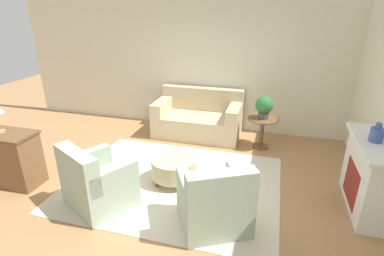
% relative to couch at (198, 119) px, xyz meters
% --- Properties ---
extents(ground_plane, '(16.00, 16.00, 0.00)m').
position_rel_couch_xyz_m(ground_plane, '(0.12, -2.00, -0.35)').
color(ground_plane, '#AD7F51').
extents(wall_back, '(9.00, 0.12, 2.80)m').
position_rel_couch_xyz_m(wall_back, '(0.12, 0.56, 1.05)').
color(wall_back, beige).
rests_on(wall_back, ground_plane).
extents(rug, '(3.29, 2.57, 0.01)m').
position_rel_couch_xyz_m(rug, '(0.12, -2.00, -0.35)').
color(rug, beige).
rests_on(rug, ground_plane).
extents(couch, '(1.81, 0.97, 0.97)m').
position_rel_couch_xyz_m(couch, '(0.00, 0.00, 0.00)').
color(couch, '#C6B289').
rests_on(couch, ground_plane).
extents(armchair_left, '(1.08, 1.06, 0.92)m').
position_rel_couch_xyz_m(armchair_left, '(-0.72, -2.84, 0.01)').
color(armchair_left, '#9EB29E').
rests_on(armchair_left, rug).
extents(armchair_right, '(1.08, 1.06, 0.92)m').
position_rel_couch_xyz_m(armchair_right, '(0.95, -2.84, 0.01)').
color(armchair_right, '#9EB29E').
rests_on(armchair_right, rug).
extents(ottoman_table, '(0.70, 0.70, 0.41)m').
position_rel_couch_xyz_m(ottoman_table, '(0.12, -1.98, -0.08)').
color(ottoman_table, '#C6B289').
rests_on(ottoman_table, rug).
extents(side_table, '(0.59, 0.59, 0.61)m').
position_rel_couch_xyz_m(side_table, '(1.37, -0.29, 0.07)').
color(side_table, brown).
rests_on(side_table, ground_plane).
extents(fireplace, '(0.44, 1.34, 1.01)m').
position_rel_couch_xyz_m(fireplace, '(2.85, -1.87, 0.18)').
color(fireplace, white).
rests_on(fireplace, ground_plane).
extents(dresser, '(1.05, 0.50, 0.87)m').
position_rel_couch_xyz_m(dresser, '(-2.39, -2.68, 0.10)').
color(dresser, brown).
rests_on(dresser, ground_plane).
extents(vase_mantel_near, '(0.17, 0.17, 0.25)m').
position_rel_couch_xyz_m(vase_mantel_near, '(2.84, -1.87, 0.76)').
color(vase_mantel_near, '#38569E').
rests_on(vase_mantel_near, fireplace).
extents(potted_plant_on_side_table, '(0.34, 0.34, 0.44)m').
position_rel_couch_xyz_m(potted_plant_on_side_table, '(1.37, -0.29, 0.51)').
color(potted_plant_on_side_table, '#4C4742').
rests_on(potted_plant_on_side_table, side_table).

